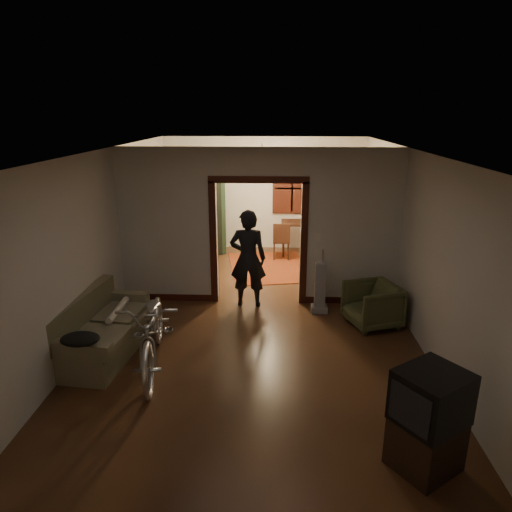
# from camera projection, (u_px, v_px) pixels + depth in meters

# --- Properties ---
(floor) EXTENTS (5.00, 8.50, 0.01)m
(floor) POSITION_uv_depth(u_px,v_px,m) (257.00, 317.00, 7.82)
(floor) COLOR #361E11
(floor) RESTS_ON ground
(ceiling) EXTENTS (5.00, 8.50, 0.01)m
(ceiling) POSITION_uv_depth(u_px,v_px,m) (257.00, 151.00, 6.97)
(ceiling) COLOR white
(ceiling) RESTS_ON floor
(wall_back) EXTENTS (5.00, 0.02, 2.80)m
(wall_back) POSITION_uv_depth(u_px,v_px,m) (264.00, 194.00, 11.44)
(wall_back) COLOR beige
(wall_back) RESTS_ON floor
(wall_left) EXTENTS (0.02, 8.50, 2.80)m
(wall_left) POSITION_uv_depth(u_px,v_px,m) (105.00, 237.00, 7.50)
(wall_left) COLOR beige
(wall_left) RESTS_ON floor
(wall_right) EXTENTS (0.02, 8.50, 2.80)m
(wall_right) POSITION_uv_depth(u_px,v_px,m) (413.00, 241.00, 7.29)
(wall_right) COLOR beige
(wall_right) RESTS_ON floor
(partition_wall) EXTENTS (5.00, 0.14, 2.80)m
(partition_wall) POSITION_uv_depth(u_px,v_px,m) (259.00, 228.00, 8.11)
(partition_wall) COLOR beige
(partition_wall) RESTS_ON floor
(door_casing) EXTENTS (1.74, 0.20, 2.32)m
(door_casing) POSITION_uv_depth(u_px,v_px,m) (259.00, 244.00, 8.20)
(door_casing) COLOR #36140C
(door_casing) RESTS_ON floor
(far_window) EXTENTS (0.98, 0.06, 1.28)m
(far_window) POSITION_uv_depth(u_px,v_px,m) (292.00, 188.00, 11.33)
(far_window) COLOR black
(far_window) RESTS_ON wall_back
(chandelier) EXTENTS (0.24, 0.24, 0.24)m
(chandelier) POSITION_uv_depth(u_px,v_px,m) (262.00, 163.00, 9.49)
(chandelier) COLOR #FFE0A5
(chandelier) RESTS_ON ceiling
(light_switch) EXTENTS (0.08, 0.01, 0.12)m
(light_switch) POSITION_uv_depth(u_px,v_px,m) (318.00, 237.00, 8.04)
(light_switch) COLOR silver
(light_switch) RESTS_ON partition_wall
(sofa) EXTENTS (1.03, 1.94, 0.86)m
(sofa) POSITION_uv_depth(u_px,v_px,m) (105.00, 325.00, 6.59)
(sofa) COLOR brown
(sofa) RESTS_ON floor
(rolled_paper) EXTENTS (0.10, 0.81, 0.10)m
(rolled_paper) POSITION_uv_depth(u_px,v_px,m) (118.00, 310.00, 6.84)
(rolled_paper) COLOR beige
(rolled_paper) RESTS_ON sofa
(jacket) EXTENTS (0.49, 0.37, 0.14)m
(jacket) POSITION_uv_depth(u_px,v_px,m) (80.00, 339.00, 5.64)
(jacket) COLOR black
(jacket) RESTS_ON sofa
(bicycle) EXTENTS (1.07, 2.20, 1.11)m
(bicycle) POSITION_uv_depth(u_px,v_px,m) (154.00, 330.00, 6.16)
(bicycle) COLOR silver
(bicycle) RESTS_ON floor
(armchair) EXTENTS (0.99, 0.98, 0.71)m
(armchair) POSITION_uv_depth(u_px,v_px,m) (372.00, 305.00, 7.44)
(armchair) COLOR #454B2A
(armchair) RESTS_ON floor
(tv_stand) EXTENTS (0.79, 0.78, 0.53)m
(tv_stand) POSITION_uv_depth(u_px,v_px,m) (425.00, 443.00, 4.46)
(tv_stand) COLOR black
(tv_stand) RESTS_ON floor
(crt_tv) EXTENTS (0.82, 0.80, 0.53)m
(crt_tv) POSITION_uv_depth(u_px,v_px,m) (432.00, 397.00, 4.30)
(crt_tv) COLOR black
(crt_tv) RESTS_ON tv_stand
(vacuum) EXTENTS (0.32, 0.28, 0.91)m
(vacuum) POSITION_uv_depth(u_px,v_px,m) (320.00, 288.00, 7.90)
(vacuum) COLOR gray
(vacuum) RESTS_ON floor
(person) EXTENTS (0.65, 0.43, 1.77)m
(person) POSITION_uv_depth(u_px,v_px,m) (248.00, 259.00, 8.07)
(person) COLOR black
(person) RESTS_ON floor
(oriental_rug) EXTENTS (2.07, 2.50, 0.02)m
(oriental_rug) POSITION_uv_depth(u_px,v_px,m) (269.00, 267.00, 10.35)
(oriental_rug) COLOR maroon
(oriental_rug) RESTS_ON floor
(locker) EXTENTS (1.12, 0.79, 2.01)m
(locker) POSITION_uv_depth(u_px,v_px,m) (204.00, 213.00, 11.15)
(locker) COLOR #1D301F
(locker) RESTS_ON floor
(globe) EXTENTS (0.28, 0.28, 0.28)m
(globe) POSITION_uv_depth(u_px,v_px,m) (202.00, 174.00, 10.87)
(globe) COLOR #1E5972
(globe) RESTS_ON locker
(desk) EXTENTS (1.13, 0.66, 0.82)m
(desk) POSITION_uv_depth(u_px,v_px,m) (304.00, 239.00, 11.13)
(desk) COLOR black
(desk) RESTS_ON floor
(desk_chair) EXTENTS (0.45, 0.45, 0.89)m
(desk_chair) POSITION_uv_depth(u_px,v_px,m) (281.00, 241.00, 10.82)
(desk_chair) COLOR black
(desk_chair) RESTS_ON floor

